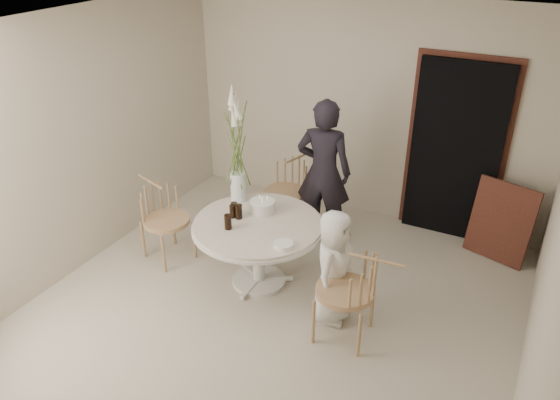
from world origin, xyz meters
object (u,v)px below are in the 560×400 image
at_px(chair_right, 360,286).
at_px(girl, 324,172).
at_px(boy, 333,268).
at_px(birthday_cake, 262,206).
at_px(chair_left, 159,209).
at_px(table, 258,232).
at_px(chair_far, 292,183).
at_px(flower_vase, 237,152).

height_order(chair_right, girl, girl).
bearing_deg(boy, birthday_cake, 66.29).
distance_m(chair_left, girl, 1.88).
height_order(chair_left, girl, girl).
distance_m(table, chair_left, 1.24).
distance_m(girl, boy, 1.49).
height_order(table, chair_left, chair_left).
bearing_deg(birthday_cake, chair_left, -168.99).
bearing_deg(girl, table, 69.34).
relative_size(chair_far, flower_vase, 0.71).
height_order(table, girl, girl).
height_order(boy, birthday_cake, boy).
xyz_separation_m(chair_left, flower_vase, (0.82, 0.34, 0.72)).
bearing_deg(girl, flower_vase, 41.78).
distance_m(chair_right, birthday_cake, 1.41).
relative_size(birthday_cake, flower_vase, 0.21).
bearing_deg(table, flower_vase, 141.66).
relative_size(table, chair_right, 1.44).
distance_m(table, birthday_cake, 0.29).
bearing_deg(chair_right, girl, -149.86).
height_order(chair_far, boy, boy).
bearing_deg(boy, flower_vase, 67.33).
distance_m(girl, flower_vase, 1.11).
bearing_deg(chair_far, birthday_cake, -65.24).
bearing_deg(flower_vase, boy, -20.98).
distance_m(chair_far, birthday_cake, 1.05).
distance_m(table, girl, 1.17).
xyz_separation_m(table, boy, (0.89, -0.17, -0.04)).
bearing_deg(girl, birthday_cake, 62.96).
relative_size(table, chair_left, 1.50).
bearing_deg(flower_vase, chair_right, -22.54).
xyz_separation_m(table, birthday_cake, (-0.06, 0.21, 0.18)).
bearing_deg(chair_left, table, -70.86).
relative_size(girl, boy, 1.49).
relative_size(chair_right, boy, 0.80).
bearing_deg(chair_right, flower_vase, -116.19).
height_order(chair_right, birthday_cake, chair_right).
bearing_deg(girl, boy, 107.93).
relative_size(chair_far, chair_right, 0.98).
distance_m(chair_right, flower_vase, 1.90).
relative_size(chair_far, birthday_cake, 3.47).
xyz_separation_m(chair_left, boy, (2.13, -0.16, 0.00)).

